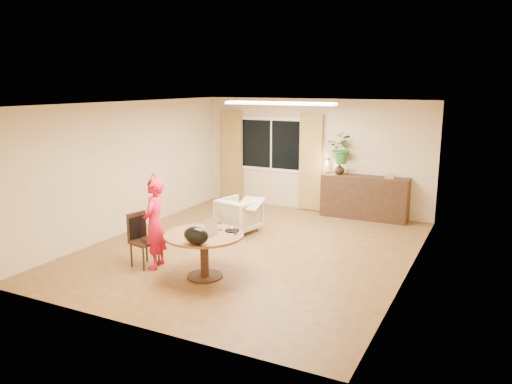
% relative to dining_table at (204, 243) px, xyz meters
% --- Properties ---
extents(floor, '(6.50, 6.50, 0.00)m').
position_rel_dining_table_xyz_m(floor, '(0.04, 1.50, -0.54)').
color(floor, brown).
rests_on(floor, ground).
extents(ceiling, '(6.50, 6.50, 0.00)m').
position_rel_dining_table_xyz_m(ceiling, '(0.04, 1.50, 2.06)').
color(ceiling, white).
rests_on(ceiling, wall_back).
extents(wall_back, '(5.50, 0.00, 5.50)m').
position_rel_dining_table_xyz_m(wall_back, '(0.04, 4.75, 0.76)').
color(wall_back, tan).
rests_on(wall_back, floor).
extents(wall_left, '(0.00, 6.50, 6.50)m').
position_rel_dining_table_xyz_m(wall_left, '(-2.71, 1.50, 0.76)').
color(wall_left, tan).
rests_on(wall_left, floor).
extents(wall_right, '(0.00, 6.50, 6.50)m').
position_rel_dining_table_xyz_m(wall_right, '(2.79, 1.50, 0.76)').
color(wall_right, tan).
rests_on(wall_right, floor).
extents(window, '(1.70, 0.03, 1.30)m').
position_rel_dining_table_xyz_m(window, '(-1.06, 4.73, 0.96)').
color(window, white).
rests_on(window, wall_back).
extents(curtain_left, '(0.55, 0.08, 2.25)m').
position_rel_dining_table_xyz_m(curtain_left, '(-2.11, 4.66, 0.60)').
color(curtain_left, brown).
rests_on(curtain_left, wall_back).
extents(curtain_right, '(0.55, 0.08, 2.25)m').
position_rel_dining_table_xyz_m(curtain_right, '(-0.01, 4.66, 0.60)').
color(curtain_right, brown).
rests_on(curtain_right, wall_back).
extents(ceiling_panel, '(2.20, 0.35, 0.05)m').
position_rel_dining_table_xyz_m(ceiling_panel, '(0.04, 2.70, 2.02)').
color(ceiling_panel, white).
rests_on(ceiling_panel, ceiling).
extents(dining_table, '(1.22, 1.22, 0.69)m').
position_rel_dining_table_xyz_m(dining_table, '(0.00, 0.00, 0.00)').
color(dining_table, brown).
rests_on(dining_table, floor).
extents(dining_chair, '(0.50, 0.47, 0.88)m').
position_rel_dining_table_xyz_m(dining_chair, '(-1.13, -0.03, -0.10)').
color(dining_chair, black).
rests_on(dining_chair, floor).
extents(child, '(0.61, 0.49, 1.48)m').
position_rel_dining_table_xyz_m(child, '(-0.93, 0.01, 0.19)').
color(child, red).
rests_on(child, floor).
extents(laptop, '(0.42, 0.33, 0.25)m').
position_rel_dining_table_xyz_m(laptop, '(-0.04, 0.05, 0.27)').
color(laptop, '#B7B7BC').
rests_on(laptop, dining_table).
extents(tumbler, '(0.09, 0.09, 0.11)m').
position_rel_dining_table_xyz_m(tumbler, '(0.10, 0.29, 0.20)').
color(tumbler, white).
rests_on(tumbler, dining_table).
extents(wine_glass, '(0.07, 0.07, 0.18)m').
position_rel_dining_table_xyz_m(wine_glass, '(0.43, 0.21, 0.24)').
color(wine_glass, white).
rests_on(wine_glass, dining_table).
extents(pot_lid, '(0.27, 0.27, 0.04)m').
position_rel_dining_table_xyz_m(pot_lid, '(0.31, 0.33, 0.17)').
color(pot_lid, white).
rests_on(pot_lid, dining_table).
extents(handbag, '(0.45, 0.35, 0.26)m').
position_rel_dining_table_xyz_m(handbag, '(0.17, -0.47, 0.28)').
color(handbag, black).
rests_on(handbag, dining_table).
extents(armchair, '(0.87, 0.89, 0.68)m').
position_rel_dining_table_xyz_m(armchair, '(-0.69, 2.40, -0.20)').
color(armchair, beige).
rests_on(armchair, floor).
extents(throw, '(0.48, 0.57, 0.03)m').
position_rel_dining_table_xyz_m(throw, '(-0.40, 2.34, 0.15)').
color(throw, beige).
rests_on(throw, armchair).
extents(sideboard, '(1.89, 0.46, 0.95)m').
position_rel_dining_table_xyz_m(sideboard, '(1.32, 4.51, -0.07)').
color(sideboard, black).
rests_on(sideboard, floor).
extents(vase, '(0.30, 0.30, 0.25)m').
position_rel_dining_table_xyz_m(vase, '(0.72, 4.51, 0.53)').
color(vase, black).
rests_on(vase, sideboard).
extents(bouquet, '(0.64, 0.57, 0.66)m').
position_rel_dining_table_xyz_m(bouquet, '(0.77, 4.51, 0.98)').
color(bouquet, '#266627').
rests_on(bouquet, vase).
extents(book_stack, '(0.23, 0.20, 0.08)m').
position_rel_dining_table_xyz_m(book_stack, '(1.84, 4.51, 0.44)').
color(book_stack, '#8E6748').
rests_on(book_stack, sideboard).
extents(desk_lamp, '(0.18, 0.18, 0.36)m').
position_rel_dining_table_xyz_m(desk_lamp, '(0.45, 4.46, 0.58)').
color(desk_lamp, black).
rests_on(desk_lamp, sideboard).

